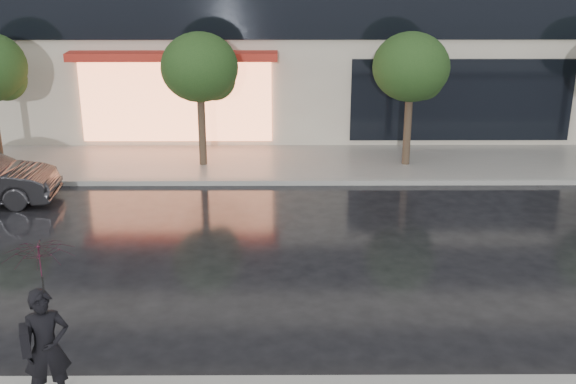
{
  "coord_description": "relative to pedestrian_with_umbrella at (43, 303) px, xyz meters",
  "views": [
    {
      "loc": [
        -0.6,
        -10.41,
        6.6
      ],
      "look_at": [
        -0.52,
        3.99,
        1.4
      ],
      "focal_mm": 45.0,
      "sensor_mm": 36.0,
      "label": 1
    }
  ],
  "objects": [
    {
      "name": "tree_mid_west",
      "position": [
        1.02,
        11.52,
        1.18
      ],
      "size": [
        2.2,
        2.2,
        3.99
      ],
      "color": "#33261C",
      "rests_on": "ground"
    },
    {
      "name": "curb_far",
      "position": [
        3.96,
        9.99,
        -1.68
      ],
      "size": [
        60.0,
        0.25,
        0.14
      ],
      "primitive_type": "cube",
      "color": "gray",
      "rests_on": "ground"
    },
    {
      "name": "curb_near",
      "position": [
        3.96,
        0.49,
        -1.68
      ],
      "size": [
        60.0,
        0.25,
        0.14
      ],
      "primitive_type": "cube",
      "color": "gray",
      "rests_on": "ground"
    },
    {
      "name": "sidewalk_far",
      "position": [
        3.96,
        11.74,
        -1.69
      ],
      "size": [
        60.0,
        3.5,
        0.12
      ],
      "primitive_type": "cube",
      "color": "slate",
      "rests_on": "ground"
    },
    {
      "name": "pedestrian_with_umbrella",
      "position": [
        0.0,
        0.0,
        0.0
      ],
      "size": [
        1.25,
        1.26,
        2.52
      ],
      "rotation": [
        0.0,
        0.0,
        0.36
      ],
      "color": "black",
      "rests_on": "sidewalk_near"
    },
    {
      "name": "ground",
      "position": [
        3.96,
        1.49,
        -1.75
      ],
      "size": [
        120.0,
        120.0,
        0.0
      ],
      "primitive_type": "plane",
      "color": "black",
      "rests_on": "ground"
    },
    {
      "name": "tree_mid_east",
      "position": [
        7.02,
        11.52,
        1.18
      ],
      "size": [
        2.2,
        2.2,
        3.99
      ],
      "color": "#33261C",
      "rests_on": "ground"
    }
  ]
}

